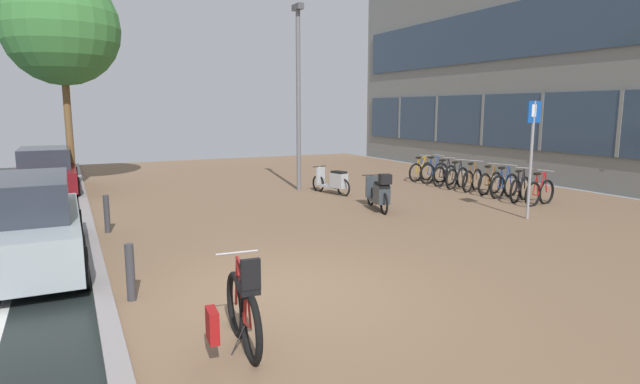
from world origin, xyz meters
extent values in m
cube|color=brown|center=(4.80, 0.00, -0.03)|extent=(14.40, 40.00, 0.05)
cube|color=gray|center=(-2.40, 0.00, 0.04)|extent=(0.24, 40.00, 0.08)
cube|color=slate|center=(12.15, 3.42, 2.15)|extent=(0.10, 0.12, 1.99)
cube|color=slate|center=(12.15, 6.27, 2.15)|extent=(0.10, 0.12, 1.99)
cube|color=slate|center=(12.15, 9.11, 2.15)|extent=(0.10, 0.12, 1.99)
cube|color=slate|center=(12.15, 11.96, 2.15)|extent=(0.10, 0.12, 1.99)
cube|color=slate|center=(12.15, 14.80, 2.15)|extent=(0.10, 0.12, 1.99)
torus|color=black|center=(-1.11, -1.68, 0.35)|extent=(0.14, 0.77, 0.77)
torus|color=black|center=(-1.06, -0.98, 0.35)|extent=(0.14, 0.77, 0.77)
cylinder|color=maroon|center=(-1.08, -1.26, 0.62)|extent=(0.06, 0.34, 0.67)
cylinder|color=maroon|center=(-1.10, -1.47, 0.60)|extent=(0.05, 0.15, 0.61)
cylinder|color=maroon|center=(-1.09, -1.31, 0.93)|extent=(0.07, 0.43, 0.09)
cylinder|color=maroon|center=(-1.10, -1.54, 0.32)|extent=(0.05, 0.27, 0.08)
cylinder|color=maroon|center=(-1.11, -1.60, 0.62)|extent=(0.04, 0.18, 0.56)
cylinder|color=maroon|center=(-1.07, -1.04, 0.65)|extent=(0.04, 0.16, 0.61)
cube|color=black|center=(-1.10, -1.52, 0.94)|extent=(0.11, 0.23, 0.06)
cylinder|color=#ADADB2|center=(-1.07, -1.10, 1.00)|extent=(0.48, 0.06, 0.02)
cube|color=black|center=(-1.11, -1.63, 0.76)|extent=(0.22, 0.25, 0.10)
cube|color=black|center=(-1.12, -1.73, 0.94)|extent=(0.20, 0.08, 0.32)
cube|color=maroon|center=(-1.50, -1.60, 0.42)|extent=(0.12, 0.29, 0.34)
cylinder|color=black|center=(-1.19, -1.47, 0.15)|extent=(0.20, 0.08, 0.30)
torus|color=black|center=(8.46, 3.22, 0.32)|extent=(0.71, 0.19, 0.71)
torus|color=black|center=(9.11, 3.32, 0.32)|extent=(0.71, 0.19, 0.71)
cylinder|color=#A01516|center=(8.85, 3.28, 0.58)|extent=(0.32, 0.09, 0.62)
cylinder|color=#A01516|center=(8.66, 3.25, 0.55)|extent=(0.14, 0.06, 0.57)
cylinder|color=#A01516|center=(8.80, 3.27, 0.86)|extent=(0.40, 0.10, 0.08)
cylinder|color=#A01516|center=(8.59, 3.24, 0.30)|extent=(0.25, 0.07, 0.08)
cylinder|color=#A01516|center=(8.53, 3.23, 0.58)|extent=(0.17, 0.05, 0.52)
cylinder|color=#A01516|center=(9.05, 3.31, 0.60)|extent=(0.15, 0.05, 0.57)
cube|color=black|center=(8.60, 3.24, 0.87)|extent=(0.23, 0.13, 0.06)
cylinder|color=#ADADB2|center=(8.99, 3.30, 0.93)|extent=(0.10, 0.48, 0.02)
torus|color=black|center=(8.47, 3.82, 0.32)|extent=(0.69, 0.32, 0.71)
torus|color=black|center=(9.08, 4.06, 0.32)|extent=(0.69, 0.32, 0.71)
cylinder|color=black|center=(8.83, 3.96, 0.58)|extent=(0.31, 0.15, 0.62)
cylinder|color=black|center=(8.65, 3.89, 0.55)|extent=(0.14, 0.08, 0.57)
cylinder|color=black|center=(8.79, 3.94, 0.86)|extent=(0.39, 0.18, 0.08)
cylinder|color=black|center=(8.58, 3.87, 0.30)|extent=(0.25, 0.12, 0.08)
cylinder|color=black|center=(8.53, 3.85, 0.58)|extent=(0.17, 0.08, 0.52)
cylinder|color=black|center=(9.03, 4.04, 0.60)|extent=(0.15, 0.08, 0.57)
cube|color=black|center=(8.60, 3.87, 0.87)|extent=(0.24, 0.16, 0.06)
cylinder|color=#ADADB2|center=(8.97, 4.02, 0.93)|extent=(0.19, 0.46, 0.02)
torus|color=black|center=(8.53, 4.55, 0.33)|extent=(0.73, 0.21, 0.73)
torus|color=black|center=(9.18, 4.67, 0.33)|extent=(0.73, 0.21, 0.73)
cylinder|color=navy|center=(8.92, 4.62, 0.59)|extent=(0.33, 0.10, 0.64)
cylinder|color=navy|center=(8.72, 4.58, 0.56)|extent=(0.15, 0.06, 0.58)
cylinder|color=navy|center=(8.87, 4.61, 0.87)|extent=(0.40, 0.11, 0.08)
cylinder|color=navy|center=(8.65, 4.57, 0.30)|extent=(0.26, 0.08, 0.08)
cylinder|color=navy|center=(8.60, 4.56, 0.59)|extent=(0.17, 0.06, 0.53)
cylinder|color=navy|center=(9.12, 4.66, 0.61)|extent=(0.15, 0.06, 0.58)
cube|color=black|center=(8.67, 4.57, 0.89)|extent=(0.23, 0.13, 0.06)
cylinder|color=#ADADB2|center=(9.06, 4.65, 0.95)|extent=(0.11, 0.48, 0.02)
torus|color=black|center=(8.64, 5.20, 0.32)|extent=(0.70, 0.25, 0.70)
torus|color=black|center=(9.24, 5.36, 0.32)|extent=(0.70, 0.25, 0.70)
cylinder|color=brown|center=(9.00, 5.30, 0.57)|extent=(0.31, 0.12, 0.62)
cylinder|color=brown|center=(8.82, 5.25, 0.55)|extent=(0.14, 0.07, 0.56)
cylinder|color=brown|center=(8.95, 5.28, 0.85)|extent=(0.38, 0.14, 0.08)
cylinder|color=brown|center=(8.75, 5.23, 0.29)|extent=(0.24, 0.09, 0.08)
cylinder|color=brown|center=(8.70, 5.22, 0.57)|extent=(0.16, 0.07, 0.51)
cylinder|color=brown|center=(9.19, 5.35, 0.59)|extent=(0.15, 0.07, 0.56)
cube|color=black|center=(8.77, 5.23, 0.86)|extent=(0.24, 0.14, 0.06)
cylinder|color=#ADADB2|center=(9.13, 5.33, 0.92)|extent=(0.15, 0.47, 0.02)
torus|color=black|center=(8.55, 5.83, 0.33)|extent=(0.70, 0.34, 0.73)
torus|color=black|center=(9.13, 6.07, 0.33)|extent=(0.70, 0.34, 0.73)
cylinder|color=brown|center=(8.90, 5.97, 0.59)|extent=(0.30, 0.15, 0.64)
cylinder|color=brown|center=(8.72, 5.90, 0.57)|extent=(0.14, 0.08, 0.58)
cylinder|color=brown|center=(8.85, 5.95, 0.88)|extent=(0.37, 0.18, 0.08)
cylinder|color=brown|center=(8.66, 5.88, 0.30)|extent=(0.24, 0.12, 0.08)
cylinder|color=brown|center=(8.61, 5.86, 0.59)|extent=(0.16, 0.08, 0.53)
cylinder|color=brown|center=(9.08, 6.05, 0.61)|extent=(0.14, 0.08, 0.58)
cube|color=black|center=(8.68, 5.88, 0.89)|extent=(0.24, 0.17, 0.06)
cylinder|color=#ADADB2|center=(9.02, 6.03, 0.95)|extent=(0.20, 0.45, 0.02)
torus|color=black|center=(8.49, 6.51, 0.32)|extent=(0.70, 0.30, 0.71)
torus|color=black|center=(9.11, 6.73, 0.32)|extent=(0.70, 0.30, 0.71)
cylinder|color=black|center=(8.86, 6.64, 0.58)|extent=(0.32, 0.14, 0.62)
cylinder|color=black|center=(8.67, 6.58, 0.55)|extent=(0.15, 0.08, 0.57)
cylinder|color=black|center=(8.81, 6.62, 0.86)|extent=(0.39, 0.16, 0.08)
cylinder|color=black|center=(8.60, 6.55, 0.30)|extent=(0.25, 0.11, 0.08)
cylinder|color=black|center=(8.55, 6.54, 0.58)|extent=(0.17, 0.08, 0.52)
cylinder|color=black|center=(9.05, 6.71, 0.60)|extent=(0.15, 0.08, 0.57)
cube|color=black|center=(8.62, 6.56, 0.87)|extent=(0.24, 0.16, 0.06)
cylinder|color=#ADADB2|center=(9.00, 6.69, 0.93)|extent=(0.18, 0.46, 0.02)
torus|color=black|center=(8.53, 7.21, 0.32)|extent=(0.71, 0.25, 0.72)
torus|color=black|center=(9.14, 7.37, 0.32)|extent=(0.71, 0.25, 0.72)
cylinder|color=black|center=(8.90, 7.31, 0.58)|extent=(0.31, 0.11, 0.63)
cylinder|color=black|center=(8.71, 7.26, 0.56)|extent=(0.14, 0.07, 0.57)
cylinder|color=black|center=(8.85, 7.29, 0.86)|extent=(0.38, 0.13, 0.08)
cylinder|color=black|center=(8.64, 7.24, 0.30)|extent=(0.25, 0.09, 0.08)
cylinder|color=black|center=(8.60, 7.23, 0.58)|extent=(0.17, 0.07, 0.52)
cylinder|color=black|center=(9.09, 7.36, 0.61)|extent=(0.15, 0.07, 0.57)
cube|color=black|center=(8.66, 7.24, 0.88)|extent=(0.24, 0.14, 0.06)
cylinder|color=#ADADB2|center=(9.03, 7.34, 0.94)|extent=(0.14, 0.47, 0.02)
torus|color=black|center=(8.59, 7.92, 0.34)|extent=(0.75, 0.16, 0.75)
torus|color=black|center=(9.23, 8.00, 0.34)|extent=(0.75, 0.16, 0.75)
cylinder|color=navy|center=(8.97, 7.97, 0.60)|extent=(0.32, 0.07, 0.65)
cylinder|color=navy|center=(8.78, 7.94, 0.58)|extent=(0.14, 0.05, 0.59)
cylinder|color=navy|center=(8.92, 7.96, 0.90)|extent=(0.39, 0.08, 0.09)
cylinder|color=navy|center=(8.71, 7.94, 0.31)|extent=(0.25, 0.06, 0.08)
cylinder|color=navy|center=(8.66, 7.93, 0.60)|extent=(0.17, 0.05, 0.54)
cylinder|color=navy|center=(9.17, 7.99, 0.63)|extent=(0.15, 0.05, 0.59)
cube|color=black|center=(8.73, 7.94, 0.91)|extent=(0.23, 0.12, 0.06)
cylinder|color=#ADADB2|center=(9.11, 7.99, 0.97)|extent=(0.08, 0.48, 0.02)
torus|color=black|center=(8.56, 8.57, 0.31)|extent=(0.69, 0.21, 0.69)
torus|color=black|center=(9.16, 8.69, 0.31)|extent=(0.69, 0.21, 0.69)
cylinder|color=#BB8517|center=(8.92, 8.64, 0.56)|extent=(0.30, 0.10, 0.61)
cylinder|color=#BB8517|center=(8.74, 8.60, 0.54)|extent=(0.14, 0.06, 0.55)
cylinder|color=#BB8517|center=(8.87, 8.63, 0.83)|extent=(0.37, 0.11, 0.08)
cylinder|color=#BB8517|center=(8.67, 8.59, 0.29)|extent=(0.24, 0.08, 0.08)
cylinder|color=#BB8517|center=(8.62, 8.58, 0.56)|extent=(0.16, 0.06, 0.51)
cylinder|color=#BB8517|center=(9.11, 8.68, 0.58)|extent=(0.14, 0.06, 0.55)
cube|color=black|center=(8.69, 8.59, 0.85)|extent=(0.23, 0.13, 0.06)
cylinder|color=#ADADB2|center=(9.05, 8.67, 0.91)|extent=(0.12, 0.47, 0.02)
torus|color=black|center=(4.30, 4.11, 0.26)|extent=(0.21, 0.57, 0.58)
torus|color=black|center=(4.64, 5.29, 0.26)|extent=(0.21, 0.57, 0.58)
cube|color=#31383F|center=(4.47, 4.70, 0.23)|extent=(0.46, 0.74, 0.08)
cube|color=#31383F|center=(4.36, 4.32, 0.47)|extent=(0.44, 0.60, 0.47)
cube|color=black|center=(4.36, 4.32, 0.74)|extent=(0.38, 0.55, 0.06)
cylinder|color=#31383F|center=(4.63, 5.27, 0.55)|extent=(0.10, 0.13, 0.58)
cube|color=#31383F|center=(4.61, 5.20, 0.52)|extent=(0.33, 0.16, 0.57)
cylinder|color=black|center=(4.62, 5.25, 0.83)|extent=(0.51, 0.17, 0.03)
cube|color=black|center=(4.29, 4.06, 0.89)|extent=(0.35, 0.35, 0.24)
torus|color=black|center=(4.69, 6.92, 0.25)|extent=(0.19, 0.55, 0.55)
torus|color=black|center=(4.40, 8.06, 0.25)|extent=(0.19, 0.55, 0.55)
cube|color=#ABAEB4|center=(4.54, 7.49, 0.22)|extent=(0.43, 0.71, 0.08)
cube|color=#ABAEB4|center=(4.64, 7.13, 0.45)|extent=(0.42, 0.58, 0.45)
cube|color=black|center=(4.64, 7.13, 0.70)|extent=(0.37, 0.52, 0.06)
cylinder|color=#ABAEB4|center=(4.40, 8.04, 0.52)|extent=(0.10, 0.13, 0.55)
cube|color=#ABAEB4|center=(4.42, 7.96, 0.50)|extent=(0.33, 0.16, 0.55)
cylinder|color=black|center=(4.41, 8.01, 0.80)|extent=(0.51, 0.16, 0.03)
cube|color=#9EAAB0|center=(-3.48, 3.02, 0.53)|extent=(1.76, 4.20, 0.71)
cube|color=#282D38|center=(-3.48, 3.08, 1.19)|extent=(1.47, 2.52, 0.62)
cylinder|color=black|center=(-2.64, 4.60, 0.31)|extent=(0.20, 0.62, 0.62)
cylinder|color=black|center=(-2.64, 1.44, 0.31)|extent=(0.20, 0.62, 0.62)
cube|color=maroon|center=(-3.35, 11.60, 0.48)|extent=(1.69, 4.02, 0.62)
cube|color=#282D38|center=(-3.35, 11.73, 1.09)|extent=(1.42, 2.36, 0.60)
cylinder|color=black|center=(-4.16, 13.09, 0.31)|extent=(0.20, 0.62, 0.62)
cylinder|color=black|center=(-2.55, 13.09, 0.31)|extent=(0.20, 0.62, 0.62)
cylinder|color=black|center=(-4.16, 10.11, 0.31)|extent=(0.20, 0.62, 0.62)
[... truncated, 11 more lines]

